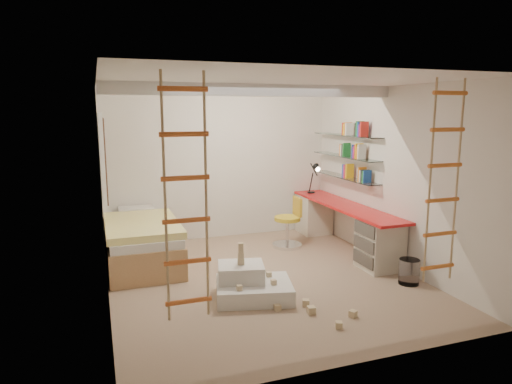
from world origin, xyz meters
name	(u,v)px	position (x,y,z in m)	size (l,w,h in m)	color
floor	(263,279)	(0.00, 0.00, 0.00)	(4.50, 4.50, 0.00)	#997B63
ceiling_beam	(256,90)	(0.00, 0.30, 2.52)	(4.00, 0.18, 0.16)	white
window_frame	(102,159)	(-1.97, 1.50, 1.55)	(0.06, 1.15, 1.35)	white
window_blind	(105,159)	(-1.93, 1.50, 1.55)	(0.02, 1.00, 1.20)	#4C2D1E
rope_ladder_left	(186,199)	(-1.35, -1.75, 1.52)	(0.41, 0.04, 2.13)	#CE5023
rope_ladder_right	(444,183)	(1.35, -1.75, 1.52)	(0.41, 0.04, 2.13)	orange
waste_bin	(409,272)	(1.75, -0.80, 0.17)	(0.27, 0.27, 0.33)	white
desk	(343,225)	(1.72, 0.86, 0.40)	(0.56, 2.80, 0.75)	red
shelves	(345,156)	(1.87, 1.13, 1.50)	(0.25, 1.80, 0.71)	white
bed	(142,242)	(-1.48, 1.23, 0.33)	(1.02, 2.00, 0.69)	#AD7F51
task_lamp	(315,173)	(1.67, 1.82, 1.14)	(0.14, 0.36, 0.57)	black
swivel_chair	(289,229)	(0.92, 1.26, 0.31)	(0.52, 0.52, 0.84)	gold
play_platform	(250,285)	(-0.36, -0.52, 0.16)	(1.04, 0.90, 0.40)	silver
toy_blocks	(279,285)	(-0.12, -0.84, 0.24)	(1.17, 1.25, 0.67)	#CCB284
books	(346,149)	(1.87, 1.13, 1.62)	(0.14, 0.70, 0.92)	#194CA5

